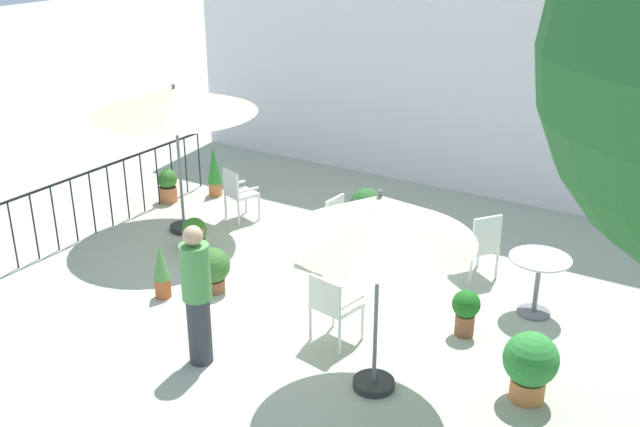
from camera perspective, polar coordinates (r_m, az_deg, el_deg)
The scene contains 19 objects.
ground_plane at distance 9.58m, azimuth -0.97°, elevation -6.57°, with size 60.00×60.00×0.00m, color #ADB29A.
villa_facade at distance 12.89m, azimuth 11.01°, elevation 12.42°, with size 10.98×0.30×4.97m, color white.
terrace_railing at distance 11.69m, azimuth -17.25°, elevation 1.57°, with size 0.03×5.29×1.01m.
patio_umbrella_0 at distance 11.09m, azimuth -11.16°, elevation 8.50°, with size 2.43×2.43×2.31m.
patio_umbrella_1 at distance 7.05m, azimuth 4.58°, elevation -0.43°, with size 1.89×1.89×2.22m.
cafe_table_0 at distance 9.38m, azimuth 16.48°, elevation -4.56°, with size 0.74×0.74×0.77m.
patio_chair_0 at distance 11.80m, azimuth -6.38°, elevation 1.74°, with size 0.54×0.54×0.87m.
patio_chair_1 at distance 10.10m, azimuth 12.27°, elevation -2.22°, with size 0.64×0.63×0.94m.
patio_chair_2 at distance 10.34m, azimuth 0.54°, elevation -0.82°, with size 0.51×0.45×0.99m.
patio_chair_3 at distance 8.42m, azimuth 0.95°, elevation -6.93°, with size 0.54×0.52×0.87m.
potted_plant_0 at distance 9.66m, azimuth -12.14°, elevation -4.33°, with size 0.22×0.22×0.74m.
potted_plant_1 at distance 12.83m, azimuth -11.68°, elevation 2.19°, with size 0.34×0.34×0.58m.
potted_plant_2 at distance 12.93m, azimuth -8.16°, elevation 3.32°, with size 0.25×0.25×0.89m.
potted_plant_3 at distance 9.72m, azimuth -8.33°, elevation -4.19°, with size 0.48×0.47×0.60m.
potted_plant_4 at distance 8.83m, azimuth 11.17°, elevation -7.29°, with size 0.33×0.33×0.57m.
potted_plant_5 at distance 10.87m, azimuth -9.65°, elevation -1.61°, with size 0.37×0.36×0.53m.
potted_plant_6 at distance 7.85m, azimuth 15.91°, elevation -11.07°, with size 0.56×0.56×0.76m.
potted_plant_7 at distance 11.45m, azimuth 3.60°, elevation 0.54°, with size 0.51×0.51×0.67m.
standing_person at distance 8.04m, azimuth -9.47°, elevation -6.15°, with size 0.36×0.36×1.63m.
Camera 1 is at (4.57, -7.01, 4.65)m, focal length 41.50 mm.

